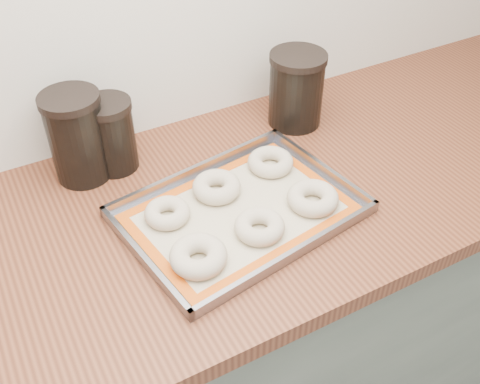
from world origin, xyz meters
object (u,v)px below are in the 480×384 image
bagel_back_mid (217,187)px  canister_mid (111,135)px  canister_left (77,137)px  bagel_back_left (167,213)px  bagel_back_right (270,162)px  canister_right (296,89)px  baking_tray (240,212)px  bagel_front_left (198,256)px  bagel_front_right (313,198)px  bagel_front_mid (260,227)px

bagel_back_mid → canister_mid: 0.26m
canister_left → canister_mid: (0.07, -0.00, -0.02)m
bagel_back_left → bagel_back_mid: (0.12, 0.02, 0.00)m
bagel_back_right → canister_left: 0.42m
bagel_back_right → canister_right: bearing=42.4°
bagel_back_right → canister_mid: bearing=149.2°
baking_tray → canister_mid: canister_mid is taller
bagel_front_left → canister_left: (-0.11, 0.37, 0.08)m
bagel_front_right → bagel_back_mid: size_ratio=1.04×
bagel_front_right → bagel_back_left: bagel_front_right is taller
canister_mid → bagel_back_mid: bearing=-52.5°
baking_tray → bagel_back_mid: (-0.01, 0.08, 0.02)m
baking_tray → bagel_front_left: 0.16m
bagel_back_left → canister_mid: bearing=98.1°
bagel_back_mid → canister_left: size_ratio=0.51×
bagel_front_mid → canister_right: bearing=47.9°
bagel_front_right → canister_left: (-0.38, 0.33, 0.08)m
baking_tray → bagel_back_mid: bagel_back_mid is taller
bagel_front_mid → baking_tray: bearing=94.5°
bagel_front_left → bagel_front_right: bearing=7.4°
bagel_front_mid → bagel_back_mid: bagel_back_mid is taller
bagel_front_mid → canister_left: canister_left is taller
bagel_back_mid → canister_left: canister_left is taller
canister_mid → canister_right: canister_right is taller
canister_mid → canister_left: bearing=177.5°
bagel_back_right → canister_mid: canister_mid is taller
canister_right → bagel_back_left: bearing=-156.3°
bagel_back_right → canister_right: 0.22m
bagel_back_left → canister_right: 0.46m
bagel_back_left → bagel_back_right: bearing=9.6°
bagel_back_left → bagel_back_mid: 0.12m
bagel_front_right → bagel_front_left: bearing=-172.6°
bagel_back_left → canister_left: size_ratio=0.46×
baking_tray → canister_right: bearing=40.0°
bagel_back_mid → canister_mid: canister_mid is taller
bagel_back_right → canister_right: (0.15, 0.14, 0.07)m
baking_tray → bagel_front_right: size_ratio=4.76×
bagel_front_left → bagel_back_mid: bagel_front_left is taller
baking_tray → bagel_front_left: bagel_front_left is taller
bagel_front_left → canister_left: canister_left is taller
bagel_back_right → canister_left: (-0.37, 0.18, 0.08)m
bagel_front_mid → canister_mid: size_ratio=0.60×
bagel_front_right → canister_mid: canister_mid is taller
baking_tray → canister_left: bearing=130.5°
bagel_front_left → bagel_back_right: 0.32m
baking_tray → bagel_front_right: bagel_front_right is taller
bagel_front_left → canister_right: 0.53m
bagel_front_right → bagel_back_left: size_ratio=1.16×
bagel_front_mid → bagel_back_mid: 0.15m
baking_tray → bagel_front_mid: 0.07m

